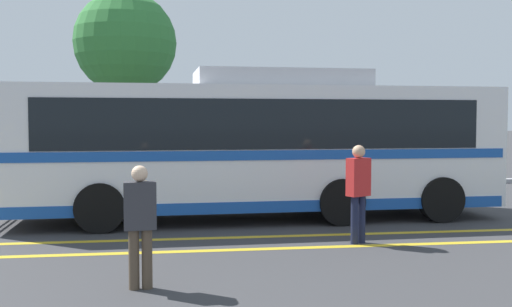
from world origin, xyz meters
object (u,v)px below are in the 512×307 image
object	(u,v)px
parked_car_1	(75,172)
pedestrian_1	(358,187)
tree_0	(125,43)
parked_car_2	(247,170)
transit_bus	(257,144)
pedestrian_0	(140,219)

from	to	relation	value
parked_car_1	pedestrian_1	world-z (taller)	pedestrian_1
parked_car_1	tree_0	xyz separation A→B (m)	(1.13, 5.06, 4.42)
parked_car_2	pedestrian_1	distance (m)	7.89
pedestrian_1	tree_0	distance (m)	14.35
transit_bus	parked_car_1	bearing A→B (deg)	43.40
tree_0	pedestrian_1	bearing A→B (deg)	-68.67
transit_bus	pedestrian_1	bearing A→B (deg)	-156.86
pedestrian_0	pedestrian_1	bearing A→B (deg)	-151.54
pedestrian_0	tree_0	size ratio (longest dim) A/B	0.23
transit_bus	pedestrian_0	distance (m)	6.02
parked_car_1	pedestrian_0	bearing A→B (deg)	-171.63
pedestrian_1	parked_car_1	bearing A→B (deg)	-77.43
pedestrian_1	tree_0	bearing A→B (deg)	-94.43
parked_car_2	pedestrian_0	world-z (taller)	pedestrian_0
transit_bus	pedestrian_1	world-z (taller)	transit_bus
pedestrian_1	parked_car_2	bearing A→B (deg)	-108.26
transit_bus	pedestrian_1	distance (m)	3.43
parked_car_2	tree_0	xyz separation A→B (m)	(-3.97, 4.98, 4.44)
pedestrian_0	parked_car_1	bearing A→B (deg)	-81.34
transit_bus	pedestrian_1	xyz separation A→B (m)	(1.41, -3.05, -0.68)
parked_car_2	parked_car_1	bearing A→B (deg)	-85.78
transit_bus	tree_0	bearing A→B (deg)	18.48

